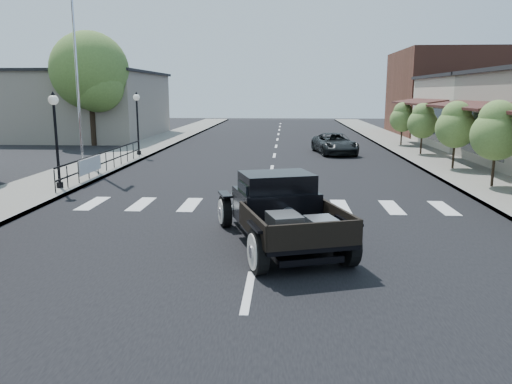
{
  "coord_description": "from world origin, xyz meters",
  "views": [
    {
      "loc": [
        0.65,
        -11.49,
        3.56
      ],
      "look_at": [
        -0.12,
        1.33,
        1.0
      ],
      "focal_mm": 35.0,
      "sensor_mm": 36.0,
      "label": 1
    }
  ],
  "objects": [
    {
      "name": "big_tree_far",
      "position": [
        -12.5,
        22.0,
        3.8
      ],
      "size": [
        5.17,
        5.17,
        7.6
      ],
      "primitive_type": null,
      "color": "#4F7030",
      "rests_on": "ground"
    },
    {
      "name": "second_car",
      "position": [
        3.52,
        18.0,
        0.61
      ],
      "size": [
        2.68,
        4.64,
        1.22
      ],
      "primitive_type": "imported",
      "rotation": [
        0.0,
        0.0,
        0.16
      ],
      "color": "black",
      "rests_on": "ground"
    },
    {
      "name": "flagpole",
      "position": [
        -9.2,
        12.0,
        6.13
      ],
      "size": [
        0.12,
        0.12,
        11.96
      ],
      "primitive_type": "cylinder",
      "color": "silver",
      "rests_on": "sidewalk_left"
    },
    {
      "name": "road",
      "position": [
        0.0,
        15.0,
        0.01
      ],
      "size": [
        14.0,
        80.0,
        0.02
      ],
      "primitive_type": "cube",
      "color": "black",
      "rests_on": "ground"
    },
    {
      "name": "railing",
      "position": [
        -7.3,
        10.0,
        0.65
      ],
      "size": [
        0.08,
        10.0,
        1.0
      ],
      "primitive_type": null,
      "color": "black",
      "rests_on": "sidewalk_left"
    },
    {
      "name": "small_tree_e",
      "position": [
        8.3,
        22.16,
        1.5
      ],
      "size": [
        1.62,
        1.62,
        2.7
      ],
      "primitive_type": null,
      "color": "#587937",
      "rests_on": "sidewalk_right"
    },
    {
      "name": "far_building_right",
      "position": [
        15.5,
        32.0,
        3.5
      ],
      "size": [
        11.0,
        10.0,
        7.0
      ],
      "primitive_type": "cube",
      "color": "brown",
      "rests_on": "ground"
    },
    {
      "name": "lamp_post_c",
      "position": [
        -7.6,
        16.0,
        1.88
      ],
      "size": [
        0.36,
        0.36,
        3.46
      ],
      "primitive_type": null,
      "color": "black",
      "rests_on": "sidewalk_left"
    },
    {
      "name": "small_tree_d",
      "position": [
        8.3,
        17.21,
        1.52
      ],
      "size": [
        1.65,
        1.65,
        2.74
      ],
      "primitive_type": null,
      "color": "#587937",
      "rests_on": "sidewalk_right"
    },
    {
      "name": "sidewalk_right",
      "position": [
        8.5,
        15.0,
        0.07
      ],
      "size": [
        3.0,
        80.0,
        0.15
      ],
      "primitive_type": "cube",
      "color": "gray",
      "rests_on": "ground"
    },
    {
      "name": "road_markings",
      "position": [
        0.0,
        10.0,
        0.0
      ],
      "size": [
        12.0,
        60.0,
        0.06
      ],
      "primitive_type": null,
      "color": "silver",
      "rests_on": "ground"
    },
    {
      "name": "small_tree_b",
      "position": [
        8.3,
        7.19,
        1.67
      ],
      "size": [
        1.83,
        1.83,
        3.04
      ],
      "primitive_type": null,
      "color": "#587937",
      "rests_on": "sidewalk_right"
    },
    {
      "name": "lamp_post_b",
      "position": [
        -7.6,
        6.0,
        1.88
      ],
      "size": [
        0.36,
        0.36,
        3.46
      ],
      "primitive_type": null,
      "color": "black",
      "rests_on": "sidewalk_left"
    },
    {
      "name": "sidewalk_left",
      "position": [
        -8.5,
        15.0,
        0.07
      ],
      "size": [
        3.0,
        80.0,
        0.15
      ],
      "primitive_type": "cube",
      "color": "gray",
      "rests_on": "ground"
    },
    {
      "name": "storefront_far",
      "position": [
        15.0,
        22.0,
        2.25
      ],
      "size": [
        10.0,
        9.0,
        4.5
      ],
      "primitive_type": "cube",
      "color": "beige",
      "rests_on": "ground"
    },
    {
      "name": "low_building_left",
      "position": [
        -15.0,
        28.0,
        2.5
      ],
      "size": [
        10.0,
        12.0,
        5.0
      ],
      "primitive_type": "cube",
      "color": "gray",
      "rests_on": "ground"
    },
    {
      "name": "banner",
      "position": [
        -7.22,
        8.0,
        0.45
      ],
      "size": [
        0.04,
        2.2,
        0.6
      ],
      "primitive_type": null,
      "color": "silver",
      "rests_on": "sidewalk_left"
    },
    {
      "name": "small_tree_c",
      "position": [
        8.3,
        11.64,
        1.62
      ],
      "size": [
        1.77,
        1.77,
        2.94
      ],
      "primitive_type": null,
      "color": "#587937",
      "rests_on": "sidewalk_right"
    },
    {
      "name": "ground",
      "position": [
        0.0,
        0.0,
        0.0
      ],
      "size": [
        120.0,
        120.0,
        0.0
      ],
      "primitive_type": "plane",
      "color": "black",
      "rests_on": "ground"
    },
    {
      "name": "hotrod_pickup",
      "position": [
        0.51,
        -0.1,
        0.87
      ],
      "size": [
        3.77,
        5.51,
        1.75
      ],
      "primitive_type": null,
      "rotation": [
        0.0,
        0.0,
        0.31
      ],
      "color": "black",
      "rests_on": "ground"
    }
  ]
}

